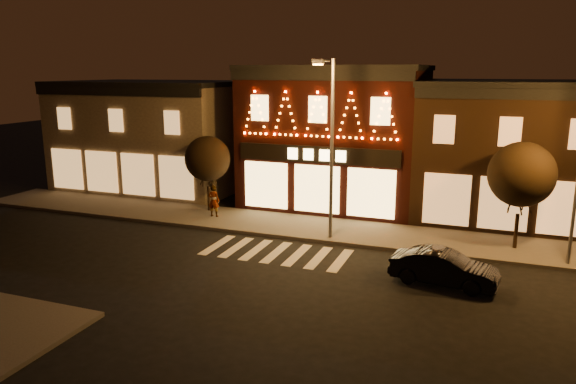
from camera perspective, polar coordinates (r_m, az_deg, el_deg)
The scene contains 10 objects.
ground at distance 21.03m, azimuth -5.35°, elevation -9.77°, with size 120.00×120.00×0.00m, color black.
sidewalk_far at distance 27.44m, azimuth 5.78°, elevation -4.14°, with size 44.00×4.00×0.15m, color #47423D.
building_left at distance 38.36m, azimuth -13.91°, elevation 5.91°, with size 12.20×8.28×7.30m.
building_pulp at distance 32.77m, azimuth 5.26°, elevation 5.98°, with size 10.20×8.34×8.30m.
building_right_a at distance 31.70m, azimuth 22.08°, elevation 4.12°, with size 9.20×8.28×7.50m.
streetlamp_mid at distance 24.91m, azimuth 4.46°, elevation 5.93°, with size 0.56×1.93×8.40m.
tree_left at distance 30.71m, azimuth -8.52°, elevation 3.51°, with size 2.56×2.56×4.28m.
tree_right at distance 25.87m, azimuth 23.52°, elevation 1.71°, with size 2.90×2.90×4.85m.
dark_sedan at distance 21.59m, azimuth 16.19°, elevation -7.74°, with size 1.40×4.01×1.32m, color black.
pedestrian at distance 29.76m, azimuth -7.87°, elevation -0.93°, with size 0.64×0.42×1.76m, color gray.
Camera 1 is at (8.61, -17.40, 8.08)m, focal length 33.55 mm.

